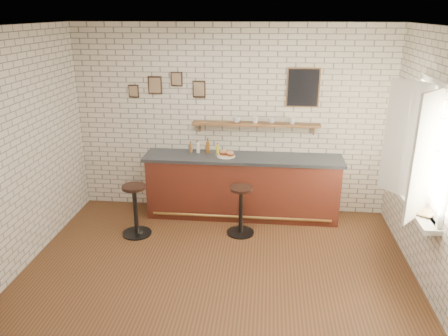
{
  "coord_description": "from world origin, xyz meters",
  "views": [
    {
      "loc": [
        0.58,
        -4.75,
        3.16
      ],
      "look_at": [
        0.0,
        0.9,
        1.1
      ],
      "focal_mm": 35.0,
      "sensor_mm": 36.0,
      "label": 1
    }
  ],
  "objects_px": {
    "bitters_bottle_brown": "(191,148)",
    "shelf_cup_b": "(255,120)",
    "shelf_cup_a": "(237,120)",
    "sandwich_plate": "(226,156)",
    "bitters_bottle_white": "(198,148)",
    "bar_stool_left": "(135,209)",
    "condiment_bottle_yellow": "(218,149)",
    "bitters_bottle_amber": "(208,147)",
    "bar_stool_right": "(241,209)",
    "shelf_cup_c": "(272,121)",
    "book_upper": "(420,211)",
    "shelf_cup_d": "(292,121)",
    "ciabatta_sandwich": "(227,153)",
    "bar_counter": "(242,186)",
    "book_lower": "(419,211)"
  },
  "relations": [
    {
      "from": "bitters_bottle_brown",
      "to": "shelf_cup_b",
      "type": "relative_size",
      "value": 1.74
    },
    {
      "from": "shelf_cup_a",
      "to": "shelf_cup_b",
      "type": "height_order",
      "value": "shelf_cup_b"
    },
    {
      "from": "sandwich_plate",
      "to": "shelf_cup_b",
      "type": "bearing_deg",
      "value": 27.54
    },
    {
      "from": "bitters_bottle_white",
      "to": "bar_stool_left",
      "type": "relative_size",
      "value": 0.26
    },
    {
      "from": "condiment_bottle_yellow",
      "to": "shelf_cup_b",
      "type": "height_order",
      "value": "shelf_cup_b"
    },
    {
      "from": "bitters_bottle_amber",
      "to": "bar_stool_right",
      "type": "distance_m",
      "value": 1.18
    },
    {
      "from": "shelf_cup_c",
      "to": "book_upper",
      "type": "relative_size",
      "value": 0.51
    },
    {
      "from": "bar_stool_right",
      "to": "shelf_cup_d",
      "type": "distance_m",
      "value": 1.59
    },
    {
      "from": "sandwich_plate",
      "to": "shelf_cup_c",
      "type": "bearing_deg",
      "value": 18.03
    },
    {
      "from": "ciabatta_sandwich",
      "to": "shelf_cup_c",
      "type": "distance_m",
      "value": 0.86
    },
    {
      "from": "shelf_cup_d",
      "to": "bitters_bottle_amber",
      "type": "bearing_deg",
      "value": -168.8
    },
    {
      "from": "bitters_bottle_white",
      "to": "shelf_cup_d",
      "type": "relative_size",
      "value": 1.88
    },
    {
      "from": "bitters_bottle_brown",
      "to": "bitters_bottle_amber",
      "type": "bearing_deg",
      "value": -0.0
    },
    {
      "from": "shelf_cup_c",
      "to": "condiment_bottle_yellow",
      "type": "bearing_deg",
      "value": 123.83
    },
    {
      "from": "bitters_bottle_brown",
      "to": "bar_stool_left",
      "type": "bearing_deg",
      "value": -126.44
    },
    {
      "from": "sandwich_plate",
      "to": "bar_stool_right",
      "type": "bearing_deg",
      "value": -65.0
    },
    {
      "from": "shelf_cup_c",
      "to": "sandwich_plate",
      "type": "bearing_deg",
      "value": 136.5
    },
    {
      "from": "condiment_bottle_yellow",
      "to": "shelf_cup_c",
      "type": "bearing_deg",
      "value": 5.36
    },
    {
      "from": "ciabatta_sandwich",
      "to": "bitters_bottle_white",
      "type": "xyz_separation_m",
      "value": [
        -0.47,
        0.15,
        0.03
      ]
    },
    {
      "from": "shelf_cup_a",
      "to": "shelf_cup_d",
      "type": "xyz_separation_m",
      "value": [
        0.86,
        0.0,
        0.0
      ]
    },
    {
      "from": "bitters_bottle_amber",
      "to": "shelf_cup_b",
      "type": "xyz_separation_m",
      "value": [
        0.74,
        0.08,
        0.44
      ]
    },
    {
      "from": "sandwich_plate",
      "to": "shelf_cup_c",
      "type": "height_order",
      "value": "shelf_cup_c"
    },
    {
      "from": "sandwich_plate",
      "to": "shelf_cup_c",
      "type": "relative_size",
      "value": 2.53
    },
    {
      "from": "bitters_bottle_amber",
      "to": "shelf_cup_c",
      "type": "height_order",
      "value": "shelf_cup_c"
    },
    {
      "from": "bitters_bottle_brown",
      "to": "condiment_bottle_yellow",
      "type": "height_order",
      "value": "bitters_bottle_brown"
    },
    {
      "from": "bitters_bottle_amber",
      "to": "condiment_bottle_yellow",
      "type": "relative_size",
      "value": 1.46
    },
    {
      "from": "bar_stool_left",
      "to": "sandwich_plate",
      "type": "bearing_deg",
      "value": 31.49
    },
    {
      "from": "bar_counter",
      "to": "shelf_cup_a",
      "type": "bearing_deg",
      "value": 119.91
    },
    {
      "from": "shelf_cup_c",
      "to": "shelf_cup_d",
      "type": "height_order",
      "value": "shelf_cup_d"
    },
    {
      "from": "bitters_bottle_amber",
      "to": "book_lower",
      "type": "height_order",
      "value": "bitters_bottle_amber"
    },
    {
      "from": "bar_stool_right",
      "to": "shelf_cup_d",
      "type": "relative_size",
      "value": 6.96
    },
    {
      "from": "bar_counter",
      "to": "bitters_bottle_amber",
      "type": "relative_size",
      "value": 12.72
    },
    {
      "from": "bitters_bottle_brown",
      "to": "book_lower",
      "type": "bearing_deg",
      "value": -29.89
    },
    {
      "from": "shelf_cup_b",
      "to": "book_upper",
      "type": "xyz_separation_m",
      "value": [
        1.99,
        -1.85,
        -0.59
      ]
    },
    {
      "from": "bitters_bottle_amber",
      "to": "bar_stool_left",
      "type": "bearing_deg",
      "value": -136.13
    },
    {
      "from": "bar_stool_right",
      "to": "shelf_cup_d",
      "type": "height_order",
      "value": "shelf_cup_d"
    },
    {
      "from": "shelf_cup_a",
      "to": "bitters_bottle_amber",
      "type": "bearing_deg",
      "value": 157.47
    },
    {
      "from": "bitters_bottle_white",
      "to": "condiment_bottle_yellow",
      "type": "xyz_separation_m",
      "value": [
        0.31,
        0.0,
        -0.01
      ]
    },
    {
      "from": "ciabatta_sandwich",
      "to": "bar_stool_left",
      "type": "relative_size",
      "value": 0.32
    },
    {
      "from": "shelf_cup_a",
      "to": "bitters_bottle_white",
      "type": "bearing_deg",
      "value": 154.93
    },
    {
      "from": "shelf_cup_a",
      "to": "shelf_cup_c",
      "type": "xyz_separation_m",
      "value": [
        0.55,
        0.0,
        -0.0
      ]
    },
    {
      "from": "shelf_cup_c",
      "to": "shelf_cup_d",
      "type": "relative_size",
      "value": 1.03
    },
    {
      "from": "bitters_bottle_brown",
      "to": "shelf_cup_c",
      "type": "relative_size",
      "value": 1.62
    },
    {
      "from": "ciabatta_sandwich",
      "to": "bitters_bottle_white",
      "type": "relative_size",
      "value": 1.26
    },
    {
      "from": "bar_stool_right",
      "to": "book_lower",
      "type": "xyz_separation_m",
      "value": [
        2.15,
        -0.99,
        0.54
      ]
    },
    {
      "from": "bitters_bottle_brown",
      "to": "shelf_cup_b",
      "type": "distance_m",
      "value": 1.12
    },
    {
      "from": "bitters_bottle_brown",
      "to": "shelf_cup_d",
      "type": "bearing_deg",
      "value": 2.85
    },
    {
      "from": "book_upper",
      "to": "bar_stool_left",
      "type": "bearing_deg",
      "value": -157.17
    },
    {
      "from": "ciabatta_sandwich",
      "to": "sandwich_plate",
      "type": "bearing_deg",
      "value": 180.0
    },
    {
      "from": "bar_stool_left",
      "to": "bar_counter",
      "type": "bearing_deg",
      "value": 27.66
    }
  ]
}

